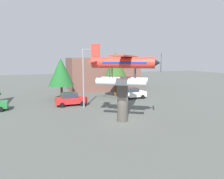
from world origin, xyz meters
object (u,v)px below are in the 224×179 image
Objects in this scene: streetlight_primary at (85,74)px; tree_center_back at (115,67)px; car_mid_red at (71,99)px; storefront_building at (102,74)px; floatplane_monument at (124,67)px; car_far_white at (132,93)px; tree_east at (61,72)px; display_pedestal at (123,103)px.

tree_center_back is at bearing 43.11° from streetlight_primary.
storefront_building reaches higher than car_mid_red.
floatplane_monument is 2.20× the size of car_far_white.
streetlight_primary is 16.68m from storefront_building.
tree_east is 8.83m from tree_center_back.
streetlight_primary is at bearing 141.57° from floatplane_monument.
streetlight_primary reaches higher than car_mid_red.
car_mid_red is at bearing 127.90° from streetlight_primary.
display_pedestal is 0.51× the size of tree_center_back.
car_far_white is at bearing 93.36° from floatplane_monument.
car_mid_red is 15.87m from storefront_building.
car_mid_red is at bearing 112.41° from display_pedestal.
floatplane_monument reaches higher than car_far_white.
display_pedestal is 9.77m from car_mid_red.
streetlight_primary is (-2.17, 7.01, 2.51)m from display_pedestal.
streetlight_primary reaches higher than tree_east.
streetlight_primary is 9.09m from tree_center_back.
car_mid_red is at bearing -152.61° from tree_center_back.
car_far_white is 0.30× the size of storefront_building.
tree_east is at bearing 98.01° from car_mid_red.
display_pedestal is 0.58× the size of tree_east.
tree_center_back reaches higher than car_mid_red.
tree_east is at bearing 163.72° from car_far_white.
tree_center_back is (-1.82, 2.77, 4.12)m from car_far_white.
tree_east reaches higher than display_pedestal.
streetlight_primary is (-8.44, -3.43, 3.51)m from car_far_white.
display_pedestal is at bearing -67.59° from car_mid_red.
storefront_building is (7.23, 14.99, -1.16)m from streetlight_primary.
storefront_building is at bearing 64.26° from streetlight_primary.
tree_east is (-4.34, 13.54, 2.43)m from display_pedestal.
car_far_white is 0.65× the size of tree_east.
floatplane_monument is (0.11, -0.07, 3.56)m from display_pedestal.
floatplane_monument is 2.20× the size of car_mid_red.
car_far_white is (6.16, 10.51, -4.57)m from floatplane_monument.
tree_east is at bearing 107.79° from display_pedestal.
floatplane_monument is 1.43× the size of tree_east.
floatplane_monument is 13.98m from tree_center_back.
car_mid_red is (-3.81, 9.05, -4.57)m from floatplane_monument.
tree_east is 0.87× the size of tree_center_back.
display_pedestal is 7.75m from streetlight_primary.
tree_east is (-2.18, 6.53, -0.08)m from streetlight_primary.
streetlight_primary is at bearing -136.89° from tree_center_back.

